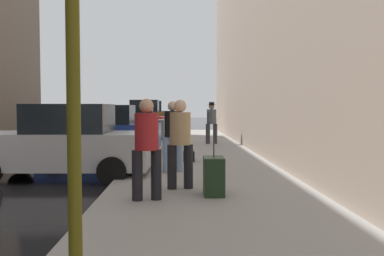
{
  "coord_description": "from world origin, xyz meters",
  "views": [
    {
      "loc": [
        5.41,
        -9.41,
        1.72
      ],
      "look_at": [
        5.88,
        6.14,
        0.95
      ],
      "focal_mm": 40.0,
      "sensor_mm": 36.0,
      "label": 1
    }
  ],
  "objects": [
    {
      "name": "pedestrian_with_beanie",
      "position": [
        6.79,
        8.79,
        1.14
      ],
      "size": [
        0.52,
        0.45,
        1.78
      ],
      "color": "#333338",
      "rests_on": "sidewalk"
    },
    {
      "name": "pedestrian_in_red_jacket",
      "position": [
        4.86,
        -2.25,
        1.1
      ],
      "size": [
        0.53,
        0.47,
        1.71
      ],
      "color": "black",
      "rests_on": "sidewalk"
    },
    {
      "name": "fire_hydrant",
      "position": [
        4.45,
        5.14,
        0.5
      ],
      "size": [
        0.42,
        0.22,
        0.7
      ],
      "color": "red",
      "rests_on": "sidewalk"
    },
    {
      "name": "parked_red_hatchback",
      "position": [
        2.65,
        17.28,
        0.85
      ],
      "size": [
        4.22,
        2.09,
        1.79
      ],
      "color": "#B2191E",
      "rests_on": "ground_plane"
    },
    {
      "name": "parked_gray_coupe",
      "position": [
        2.65,
        11.51,
        0.85
      ],
      "size": [
        4.2,
        2.06,
        1.79
      ],
      "color": "slate",
      "rests_on": "ground_plane"
    },
    {
      "name": "rolling_suitcase",
      "position": [
        6.03,
        -1.88,
        0.49
      ],
      "size": [
        0.36,
        0.56,
        1.04
      ],
      "color": "black",
      "rests_on": "sidewalk"
    },
    {
      "name": "pedestrian_in_jeans",
      "position": [
        5.25,
        0.9,
        1.1
      ],
      "size": [
        0.52,
        0.47,
        1.71
      ],
      "color": "#728CB2",
      "rests_on": "sidewalk"
    },
    {
      "name": "parked_black_suv",
      "position": [
        2.65,
        28.48,
        1.03
      ],
      "size": [
        4.65,
        2.15,
        2.25
      ],
      "color": "black",
      "rests_on": "ground_plane"
    },
    {
      "name": "parked_bronze_suv",
      "position": [
        2.65,
        23.03,
        1.03
      ],
      "size": [
        4.66,
        2.18,
        2.25
      ],
      "color": "brown",
      "rests_on": "ground_plane"
    },
    {
      "name": "parked_silver_sedan",
      "position": [
        2.65,
        0.85,
        0.85
      ],
      "size": [
        4.25,
        2.16,
        1.79
      ],
      "color": "#B7BABF",
      "rests_on": "ground_plane"
    },
    {
      "name": "pedestrian_in_tan_coat",
      "position": [
        5.43,
        -1.25,
        1.1
      ],
      "size": [
        0.52,
        0.46,
        1.71
      ],
      "color": "black",
      "rests_on": "sidewalk"
    },
    {
      "name": "duffel_bag",
      "position": [
        5.69,
        2.93,
        0.29
      ],
      "size": [
        0.32,
        0.44,
        0.28
      ],
      "color": "black",
      "rests_on": "sidewalk"
    },
    {
      "name": "sidewalk",
      "position": [
        6.0,
        0.0,
        0.07
      ],
      "size": [
        4.0,
        40.0,
        0.15
      ],
      "primitive_type": "cube",
      "color": "gray",
      "rests_on": "ground_plane"
    },
    {
      "name": "parked_blue_sedan",
      "position": [
        2.65,
        5.93,
        0.85
      ],
      "size": [
        4.25,
        2.16,
        1.79
      ],
      "color": "navy",
      "rests_on": "ground_plane"
    }
  ]
}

